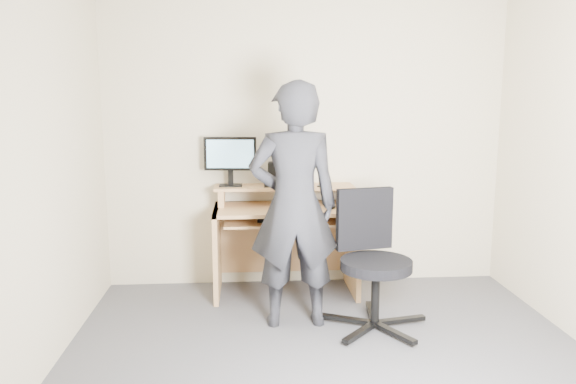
{
  "coord_description": "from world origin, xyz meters",
  "views": [
    {
      "loc": [
        -0.51,
        -3.16,
        1.69
      ],
      "look_at": [
        -0.21,
        1.05,
        0.95
      ],
      "focal_mm": 35.0,
      "sensor_mm": 36.0,
      "label": 1
    }
  ],
  "objects": [
    {
      "name": "external_drive",
      "position": [
        -0.3,
        1.63,
        1.01
      ],
      "size": [
        0.08,
        0.14,
        0.2
      ],
      "primitive_type": "cube",
      "rotation": [
        0.0,
        0.0,
        -0.1
      ],
      "color": "black",
      "rests_on": "desk"
    },
    {
      "name": "back_wall",
      "position": [
        0.0,
        1.75,
        1.25
      ],
      "size": [
        3.5,
        0.02,
        2.5
      ],
      "primitive_type": "cube",
      "color": "#C4B49B",
      "rests_on": "ground"
    },
    {
      "name": "mouse",
      "position": [
        0.17,
        1.35,
        0.77
      ],
      "size": [
        0.11,
        0.08,
        0.04
      ],
      "primitive_type": "ellipsoid",
      "rotation": [
        0.0,
        0.0,
        0.18
      ],
      "color": "black",
      "rests_on": "desk"
    },
    {
      "name": "desk",
      "position": [
        -0.2,
        1.53,
        0.55
      ],
      "size": [
        1.2,
        0.6,
        0.91
      ],
      "color": "tan",
      "rests_on": "ground"
    },
    {
      "name": "office_chair",
      "position": [
        0.38,
        0.72,
        0.53
      ],
      "size": [
        0.77,
        0.76,
        0.98
      ],
      "rotation": [
        0.0,
        0.0,
        0.2
      ],
      "color": "black",
      "rests_on": "ground"
    },
    {
      "name": "smartphone",
      "position": [
        0.12,
        1.55,
        0.92
      ],
      "size": [
        0.1,
        0.14,
        0.01
      ],
      "primitive_type": "cube",
      "rotation": [
        0.0,
        0.0,
        -0.29
      ],
      "color": "black",
      "rests_on": "desk"
    },
    {
      "name": "person",
      "position": [
        -0.18,
        0.79,
        0.89
      ],
      "size": [
        0.67,
        0.46,
        1.79
      ],
      "primitive_type": "imported",
      "rotation": [
        0.0,
        0.0,
        3.19
      ],
      "color": "black",
      "rests_on": "ground"
    },
    {
      "name": "ground",
      "position": [
        0.0,
        0.0,
        0.0
      ],
      "size": [
        3.5,
        3.5,
        0.0
      ],
      "primitive_type": "plane",
      "color": "#5B5B61",
      "rests_on": "ground"
    },
    {
      "name": "keyboard",
      "position": [
        -0.2,
        1.36,
        0.67
      ],
      "size": [
        0.48,
        0.26,
        0.03
      ],
      "primitive_type": "cube",
      "rotation": [
        0.0,
        0.0,
        -0.18
      ],
      "color": "black",
      "rests_on": "desk"
    },
    {
      "name": "headphones",
      "position": [
        -0.27,
        1.64,
        0.92
      ],
      "size": [
        0.2,
        0.2,
        0.06
      ],
      "primitive_type": "torus",
      "rotation": [
        0.26,
        0.0,
        -0.33
      ],
      "color": "silver",
      "rests_on": "desk"
    },
    {
      "name": "travel_mug",
      "position": [
        -0.14,
        1.62,
        1.0
      ],
      "size": [
        0.09,
        0.09,
        0.17
      ],
      "primitive_type": "cylinder",
      "rotation": [
        0.0,
        0.0,
        -0.23
      ],
      "color": "silver",
      "rests_on": "desk"
    },
    {
      "name": "charger",
      "position": [
        -0.35,
        1.52,
        0.93
      ],
      "size": [
        0.05,
        0.04,
        0.03
      ],
      "primitive_type": "cube",
      "rotation": [
        0.0,
        0.0,
        0.02
      ],
      "color": "black",
      "rests_on": "desk"
    },
    {
      "name": "monitor",
      "position": [
        -0.66,
        1.6,
        1.16
      ],
      "size": [
        0.44,
        0.12,
        0.42
      ],
      "rotation": [
        0.0,
        0.0,
        -0.09
      ],
      "color": "black",
      "rests_on": "desk"
    }
  ]
}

